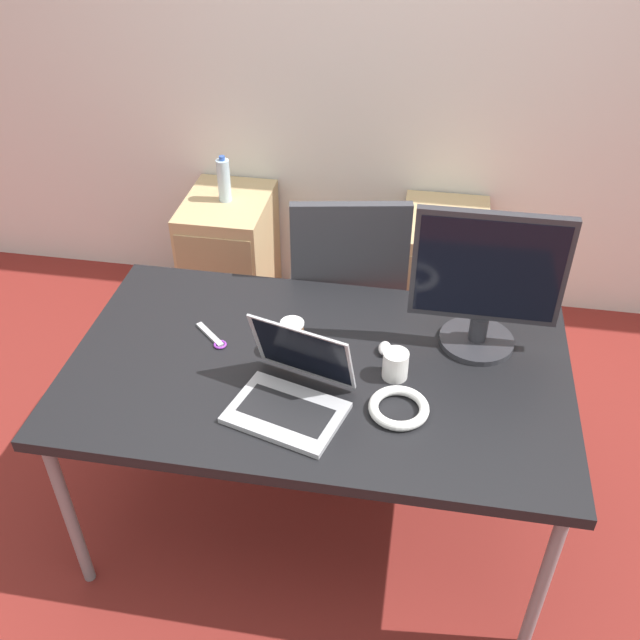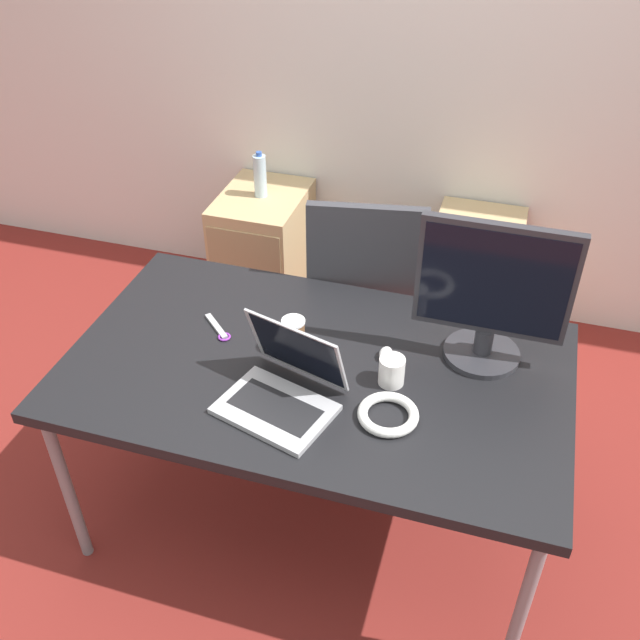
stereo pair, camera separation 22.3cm
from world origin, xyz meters
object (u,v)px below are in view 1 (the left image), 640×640
cabinet_left (230,254)px  coffee_cup_white (395,365)px  monitor (486,283)px  coffee_cup_brown (293,337)px  laptop_center (292,392)px  office_chair (345,320)px  cabinet_right (440,274)px  water_bottle (224,180)px  cable_coil (399,408)px  mouse (385,348)px

cabinet_left → coffee_cup_white: (0.92, -1.28, 0.48)m
coffee_cup_white → monitor: bearing=39.8°
cabinet_left → coffee_cup_brown: coffee_cup_brown is taller
laptop_center → coffee_cup_brown: 0.24m
office_chair → cabinet_right: bearing=54.3°
water_bottle → cable_coil: bearing=-56.6°
water_bottle → coffee_cup_brown: (0.58, -1.22, 0.08)m
cabinet_left → mouse: 1.53m
cabinet_left → mouse: (0.88, -1.16, 0.45)m
water_bottle → monitor: size_ratio=0.46×
water_bottle → coffee_cup_brown: bearing=-64.5°
office_chair → cabinet_right: size_ratio=1.70×
cabinet_right → water_bottle: bearing=179.9°
cabinet_left → monitor: (1.18, -1.06, 0.67)m
laptop_center → cable_coil: 0.32m
coffee_cup_white → cabinet_right: bearing=83.7°
cabinet_left → monitor: bearing=-42.1°
mouse → coffee_cup_brown: coffee_cup_brown is taller
coffee_cup_brown → cable_coil: (0.37, -0.22, -0.05)m
cabinet_right → laptop_center: (-0.44, -1.46, 0.48)m
cabinet_left → water_bottle: 0.42m
water_bottle → cabinet_left: bearing=-90.0°
cabinet_left → mouse: size_ratio=9.55×
monitor → cabinet_right: bearing=96.1°
coffee_cup_white → cable_coil: size_ratio=0.52×
cabinet_left → monitor: size_ratio=1.26×
mouse → monitor: bearing=18.5°
cabinet_right → water_bottle: water_bottle is taller
laptop_center → office_chair: bearing=87.3°
monitor → cable_coil: 0.49m
coffee_cup_brown → cabinet_right: bearing=68.4°
cabinet_left → cable_coil: (0.95, -1.43, 0.45)m
cabinet_left → office_chair: bearing=-39.3°
water_bottle → mouse: (0.88, -1.17, 0.03)m
office_chair → cable_coil: size_ratio=5.75×
laptop_center → mouse: (0.25, 0.29, -0.03)m
mouse → cable_coil: mouse is taller
cabinet_right → laptop_center: 1.59m
mouse → coffee_cup_brown: bearing=-170.1°
monitor → coffee_cup_brown: 0.64m
monitor → cabinet_left: bearing=137.9°
coffee_cup_brown → mouse: bearing=9.9°
coffee_cup_white → cable_coil: coffee_cup_white is taller
cabinet_left → coffee_cup_white: 1.65m
cabinet_left → coffee_cup_brown: bearing=-64.4°
monitor → office_chair: bearing=134.5°
mouse → coffee_cup_white: size_ratio=0.68×
cabinet_right → monitor: monitor is taller
cabinet_left → coffee_cup_brown: (0.58, -1.22, 0.50)m
office_chair → mouse: (0.21, -0.62, 0.37)m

